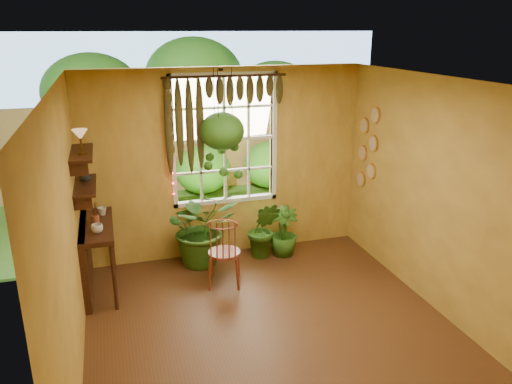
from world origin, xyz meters
TOP-DOWN VIEW (x-y plane):
  - floor at (0.00, 0.00)m, footprint 4.50×4.50m
  - ceiling at (0.00, 0.00)m, footprint 4.50×4.50m
  - wall_back at (0.00, 2.25)m, footprint 4.00×0.00m
  - wall_left at (-2.00, 0.00)m, footprint 0.00×4.50m
  - wall_right at (2.00, 0.00)m, footprint 0.00×4.50m
  - window at (0.00, 2.28)m, footprint 1.52×0.10m
  - valance_vine at (-0.08, 2.16)m, footprint 1.70×0.12m
  - string_lights at (-0.76, 2.19)m, footprint 0.03×0.03m
  - wall_plates at (1.98, 1.79)m, footprint 0.04×0.32m
  - counter_ledge at (-1.91, 1.60)m, footprint 0.40×1.20m
  - shelf_lower at (-1.88, 1.60)m, footprint 0.25×0.90m
  - shelf_upper at (-1.88, 1.60)m, footprint 0.25×0.90m
  - backyard at (0.24, 6.87)m, footprint 14.00×10.00m
  - windsor_chair at (-0.27, 1.27)m, footprint 0.52×0.54m
  - potted_plant_left at (-0.43, 1.97)m, footprint 1.10×0.99m
  - potted_plant_mid at (0.47, 1.92)m, footprint 0.58×0.54m
  - potted_plant_right at (0.77, 1.90)m, footprint 0.47×0.47m
  - hanging_basket at (-0.09, 2.01)m, footprint 0.60×0.60m
  - cup_a at (-1.78, 1.31)m, footprint 0.13×0.13m
  - cup_b at (-1.72, 1.89)m, footprint 0.13×0.13m
  - brush_jar at (-1.80, 1.58)m, footprint 0.10×0.10m
  - shelf_vase at (-1.87, 1.74)m, footprint 0.18×0.18m
  - tiffany_lamp at (-1.86, 1.44)m, footprint 0.17×0.17m

SIDE VIEW (x-z plane):
  - floor at x=0.00m, z-range 0.00..0.00m
  - windsor_chair at x=-0.27m, z-range -0.24..0.88m
  - potted_plant_right at x=0.77m, z-range 0.00..0.73m
  - potted_plant_mid at x=0.47m, z-range 0.00..0.85m
  - counter_ledge at x=-1.91m, z-range 0.10..1.00m
  - potted_plant_left at x=-0.43m, z-range 0.00..1.10m
  - cup_b at x=-1.72m, z-range 0.90..1.00m
  - cup_a at x=-1.78m, z-range 0.90..1.00m
  - brush_jar at x=-1.80m, z-range 0.86..1.22m
  - backyard at x=0.24m, z-range -4.72..7.28m
  - wall_back at x=0.00m, z-range -0.65..3.35m
  - wall_left at x=-2.00m, z-range -0.90..3.60m
  - wall_right at x=2.00m, z-range -0.90..3.60m
  - shelf_lower at x=-1.88m, z-range 1.38..1.42m
  - shelf_vase at x=-1.87m, z-range 1.42..1.56m
  - wall_plates at x=1.98m, z-range 1.00..2.10m
  - window at x=0.00m, z-range 0.77..2.63m
  - string_lights at x=-0.76m, z-range 0.98..2.52m
  - shelf_upper at x=-1.88m, z-range 1.78..1.82m
  - hanging_basket at x=-0.09m, z-range 1.08..2.56m
  - tiffany_lamp at x=-1.86m, z-range 1.89..2.18m
  - valance_vine at x=-0.08m, z-range 1.73..2.83m
  - ceiling at x=0.00m, z-range 2.70..2.70m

